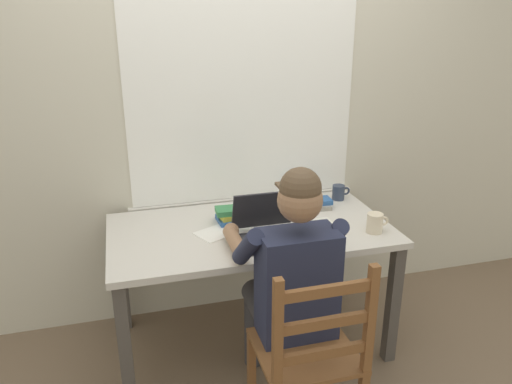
# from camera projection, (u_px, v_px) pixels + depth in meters

# --- Properties ---
(ground_plane) EXTENTS (8.00, 8.00, 0.00)m
(ground_plane) POSITION_uv_depth(u_px,v_px,m) (251.00, 341.00, 2.93)
(ground_plane) COLOR brown
(back_wall) EXTENTS (6.00, 0.08, 2.60)m
(back_wall) POSITION_uv_depth(u_px,v_px,m) (229.00, 107.00, 2.91)
(back_wall) COLOR beige
(back_wall) RESTS_ON ground
(desk) EXTENTS (1.50, 0.80, 0.73)m
(desk) POSITION_uv_depth(u_px,v_px,m) (250.00, 242.00, 2.70)
(desk) COLOR beige
(desk) RESTS_ON ground
(seated_person) EXTENTS (0.50, 0.60, 1.24)m
(seated_person) POSITION_uv_depth(u_px,v_px,m) (289.00, 277.00, 2.28)
(seated_person) COLOR #232842
(seated_person) RESTS_ON ground
(wooden_chair) EXTENTS (0.42, 0.42, 0.94)m
(wooden_chair) POSITION_uv_depth(u_px,v_px,m) (310.00, 356.00, 2.10)
(wooden_chair) COLOR brown
(wooden_chair) RESTS_ON ground
(laptop) EXTENTS (0.33, 0.31, 0.23)m
(laptop) POSITION_uv_depth(u_px,v_px,m) (268.00, 228.00, 2.53)
(laptop) COLOR #232328
(laptop) RESTS_ON desk
(computer_mouse) EXTENTS (0.06, 0.10, 0.03)m
(computer_mouse) POSITION_uv_depth(u_px,v_px,m) (318.00, 234.00, 2.56)
(computer_mouse) COLOR black
(computer_mouse) RESTS_ON desk
(coffee_mug_white) EXTENTS (0.12, 0.08, 0.10)m
(coffee_mug_white) POSITION_uv_depth(u_px,v_px,m) (375.00, 223.00, 2.60)
(coffee_mug_white) COLOR beige
(coffee_mug_white) RESTS_ON desk
(coffee_mug_dark) EXTENTS (0.11, 0.08, 0.09)m
(coffee_mug_dark) POSITION_uv_depth(u_px,v_px,m) (339.00, 192.00, 3.05)
(coffee_mug_dark) COLOR #2D384C
(coffee_mug_dark) RESTS_ON desk
(book_stack_main) EXTENTS (0.21, 0.16, 0.08)m
(book_stack_main) POSITION_uv_depth(u_px,v_px,m) (235.00, 215.00, 2.74)
(book_stack_main) COLOR #2D5B9E
(book_stack_main) RESTS_ON desk
(book_stack_side) EXTENTS (0.18, 0.14, 0.05)m
(book_stack_side) POSITION_uv_depth(u_px,v_px,m) (316.00, 204.00, 2.93)
(book_stack_side) COLOR gray
(book_stack_side) RESTS_ON desk
(paper_pile_near_laptop) EXTENTS (0.27, 0.24, 0.00)m
(paper_pile_near_laptop) POSITION_uv_depth(u_px,v_px,m) (218.00, 232.00, 2.61)
(paper_pile_near_laptop) COLOR white
(paper_pile_near_laptop) RESTS_ON desk
(paper_pile_back_corner) EXTENTS (0.19, 0.19, 0.02)m
(paper_pile_back_corner) POSITION_uv_depth(u_px,v_px,m) (319.00, 227.00, 2.66)
(paper_pile_back_corner) COLOR silver
(paper_pile_back_corner) RESTS_ON desk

